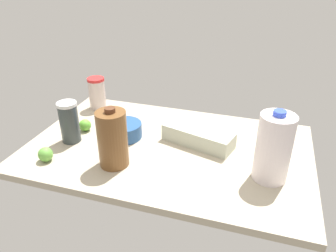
{
  "coord_description": "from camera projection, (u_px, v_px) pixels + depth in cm",
  "views": [
    {
      "loc": [
        36.5,
        -115.27,
        77.51
      ],
      "look_at": [
        0.0,
        0.0,
        13.0
      ],
      "focal_mm": 35.0,
      "sensor_mm": 36.0,
      "label": 1
    }
  ],
  "objects": [
    {
      "name": "shaker_bottle",
      "position": [
        69.0,
        122.0,
        1.42
      ],
      "size": [
        8.45,
        8.45,
        18.46
      ],
      "color": "#353E3F",
      "rests_on": "countertop"
    },
    {
      "name": "milk_jug",
      "position": [
        274.0,
        148.0,
        1.16
      ],
      "size": [
        12.58,
        12.58,
        27.5
      ],
      "color": "white",
      "rests_on": "countertop"
    },
    {
      "name": "countertop",
      "position": [
        168.0,
        149.0,
        1.42
      ],
      "size": [
        120.0,
        76.0,
        3.0
      ],
      "primitive_type": "cube",
      "color": "#B1A58C",
      "rests_on": "ground"
    },
    {
      "name": "egg_carton",
      "position": [
        198.0,
        136.0,
        1.42
      ],
      "size": [
        32.83,
        18.82,
        7.21
      ],
      "primitive_type": "cube",
      "rotation": [
        0.0,
        0.0,
        -0.27
      ],
      "color": "beige",
      "rests_on": "countertop"
    },
    {
      "name": "chocolate_milk_jug",
      "position": [
        113.0,
        139.0,
        1.25
      ],
      "size": [
        11.53,
        11.53,
        24.53
      ],
      "color": "brown",
      "rests_on": "countertop"
    },
    {
      "name": "tumbler_cup",
      "position": [
        97.0,
        93.0,
        1.73
      ],
      "size": [
        8.84,
        8.84,
        16.83
      ],
      "color": "beige",
      "rests_on": "countertop"
    },
    {
      "name": "lime_near_front",
      "position": [
        85.0,
        125.0,
        1.53
      ],
      "size": [
        5.59,
        5.59,
        5.59
      ],
      "primitive_type": "sphere",
      "color": "#65B537",
      "rests_on": "countertop"
    },
    {
      "name": "mixing_bowl",
      "position": [
        124.0,
        130.0,
        1.48
      ],
      "size": [
        16.11,
        16.11,
        6.72
      ],
      "primitive_type": "cylinder",
      "color": "#28528F",
      "rests_on": "countertop"
    },
    {
      "name": "lime_far_back",
      "position": [
        46.0,
        154.0,
        1.31
      ],
      "size": [
        5.87,
        5.87,
        5.87
      ],
      "primitive_type": "sphere",
      "color": "#64AA41",
      "rests_on": "countertop"
    }
  ]
}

